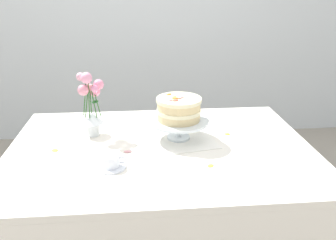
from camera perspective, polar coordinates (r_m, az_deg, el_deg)
dining_table at (r=1.69m, az=-1.11°, el=-7.44°), size 1.40×1.00×0.74m
linen_napkin at (r=1.75m, az=1.67°, el=-2.95°), size 0.37×0.37×0.00m
cake_stand at (r=1.72m, az=1.70°, el=-0.46°), size 0.29×0.29×0.10m
layer_cake at (r=1.69m, az=1.72°, el=1.80°), size 0.21×0.21×0.11m
flower_vase at (r=1.77m, az=-12.11°, el=2.36°), size 0.13×0.11×0.32m
teacup at (r=1.49m, az=-8.99°, el=-6.71°), size 0.12×0.12×0.06m
loose_petal_0 at (r=1.71m, az=-17.53°, el=-4.61°), size 0.04×0.04×0.00m
loose_petal_1 at (r=1.62m, az=-6.43°, el=-5.01°), size 0.04×0.03×0.00m
loose_petal_2 at (r=1.51m, az=6.77°, el=-7.21°), size 0.04×0.04×0.00m
loose_petal_3 at (r=1.82m, az=9.40°, el=-2.20°), size 0.04×0.04×0.00m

